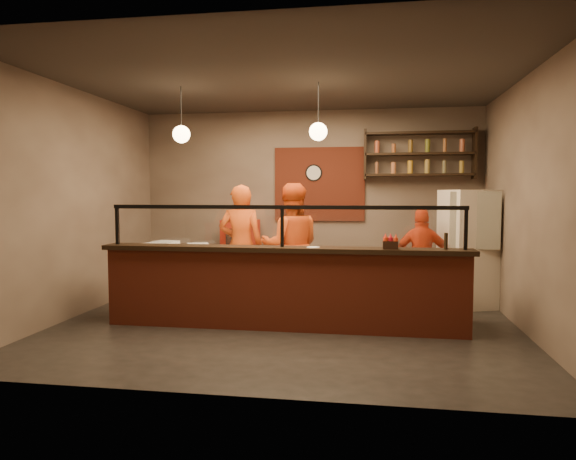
% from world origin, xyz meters
% --- Properties ---
extents(floor, '(6.00, 6.00, 0.00)m').
position_xyz_m(floor, '(0.00, 0.00, 0.00)').
color(floor, black).
rests_on(floor, ground).
extents(ceiling, '(6.00, 6.00, 0.00)m').
position_xyz_m(ceiling, '(0.00, 0.00, 3.20)').
color(ceiling, '#362F29').
rests_on(ceiling, wall_back).
extents(wall_back, '(6.00, 0.00, 6.00)m').
position_xyz_m(wall_back, '(0.00, 2.50, 1.60)').
color(wall_back, '#7C6B5B').
rests_on(wall_back, floor).
extents(wall_left, '(0.00, 5.00, 5.00)m').
position_xyz_m(wall_left, '(-3.00, 0.00, 1.60)').
color(wall_left, '#7C6B5B').
rests_on(wall_left, floor).
extents(wall_right, '(0.00, 5.00, 5.00)m').
position_xyz_m(wall_right, '(3.00, 0.00, 1.60)').
color(wall_right, '#7C6B5B').
rests_on(wall_right, floor).
extents(wall_front, '(6.00, 0.00, 6.00)m').
position_xyz_m(wall_front, '(0.00, -2.50, 1.60)').
color(wall_front, '#7C6B5B').
rests_on(wall_front, floor).
extents(brick_patch, '(1.60, 0.04, 1.30)m').
position_xyz_m(brick_patch, '(0.20, 2.47, 1.90)').
color(brick_patch, maroon).
rests_on(brick_patch, wall_back).
extents(service_counter, '(4.60, 0.25, 1.00)m').
position_xyz_m(service_counter, '(0.00, -0.30, 0.50)').
color(service_counter, maroon).
rests_on(service_counter, floor).
extents(counter_ledge, '(4.70, 0.37, 0.06)m').
position_xyz_m(counter_ledge, '(0.00, -0.30, 1.03)').
color(counter_ledge, black).
rests_on(counter_ledge, service_counter).
extents(worktop_cabinet, '(4.60, 0.75, 0.85)m').
position_xyz_m(worktop_cabinet, '(0.00, 0.20, 0.42)').
color(worktop_cabinet, gray).
rests_on(worktop_cabinet, floor).
extents(worktop, '(4.60, 0.75, 0.05)m').
position_xyz_m(worktop, '(0.00, 0.20, 0.88)').
color(worktop, white).
rests_on(worktop, worktop_cabinet).
extents(sneeze_guard, '(4.50, 0.05, 0.52)m').
position_xyz_m(sneeze_guard, '(0.00, -0.30, 1.37)').
color(sneeze_guard, white).
rests_on(sneeze_guard, counter_ledge).
extents(wall_shelving, '(1.84, 0.28, 0.85)m').
position_xyz_m(wall_shelving, '(1.90, 2.32, 2.40)').
color(wall_shelving, black).
rests_on(wall_shelving, wall_back).
extents(wall_clock, '(0.30, 0.04, 0.30)m').
position_xyz_m(wall_clock, '(0.10, 2.46, 2.10)').
color(wall_clock, black).
rests_on(wall_clock, wall_back).
extents(pendant_left, '(0.24, 0.24, 0.77)m').
position_xyz_m(pendant_left, '(-1.50, 0.20, 2.55)').
color(pendant_left, black).
rests_on(pendant_left, ceiling).
extents(pendant_right, '(0.24, 0.24, 0.77)m').
position_xyz_m(pendant_right, '(0.40, 0.20, 2.55)').
color(pendant_right, black).
rests_on(pendant_right, ceiling).
extents(cook_left, '(0.72, 0.50, 1.87)m').
position_xyz_m(cook_left, '(-0.86, 0.97, 0.93)').
color(cook_left, '#CD4913').
rests_on(cook_left, floor).
extents(cook_mid, '(1.03, 0.87, 1.89)m').
position_xyz_m(cook_mid, '(-0.08, 0.95, 0.94)').
color(cook_mid, '#D54914').
rests_on(cook_mid, floor).
extents(cook_right, '(0.89, 0.37, 1.51)m').
position_xyz_m(cook_right, '(1.88, 1.29, 0.75)').
color(cook_right, red).
rests_on(cook_right, floor).
extents(fridge, '(0.94, 0.91, 1.79)m').
position_xyz_m(fridge, '(2.60, 1.47, 0.89)').
color(fridge, beige).
rests_on(fridge, floor).
extents(red_cooler, '(0.64, 0.61, 1.27)m').
position_xyz_m(red_cooler, '(-1.17, 2.15, 0.64)').
color(red_cooler, '#B01B0B').
rests_on(red_cooler, floor).
extents(pizza_dough, '(0.63, 0.63, 0.01)m').
position_xyz_m(pizza_dough, '(-0.36, 0.08, 0.91)').
color(pizza_dough, beige).
rests_on(pizza_dough, worktop).
extents(prep_tub_a, '(0.35, 0.30, 0.16)m').
position_xyz_m(prep_tub_a, '(-1.78, 0.27, 0.98)').
color(prep_tub_a, silver).
rests_on(prep_tub_a, worktop).
extents(prep_tub_b, '(0.35, 0.32, 0.14)m').
position_xyz_m(prep_tub_b, '(-1.27, 0.16, 0.97)').
color(prep_tub_b, silver).
rests_on(prep_tub_b, worktop).
extents(prep_tub_c, '(0.36, 0.31, 0.16)m').
position_xyz_m(prep_tub_c, '(-1.79, -0.07, 0.98)').
color(prep_tub_c, white).
rests_on(prep_tub_c, worktop).
extents(rolling_pin, '(0.32, 0.07, 0.05)m').
position_xyz_m(rolling_pin, '(-0.55, 0.19, 0.93)').
color(rolling_pin, gold).
rests_on(rolling_pin, worktop).
extents(condiment_caddy, '(0.19, 0.15, 0.10)m').
position_xyz_m(condiment_caddy, '(1.34, -0.35, 1.11)').
color(condiment_caddy, black).
rests_on(condiment_caddy, counter_ledge).
extents(pepper_mill, '(0.06, 0.06, 0.20)m').
position_xyz_m(pepper_mill, '(1.99, -0.30, 1.16)').
color(pepper_mill, black).
rests_on(pepper_mill, counter_ledge).
extents(small_plate, '(0.21, 0.21, 0.01)m').
position_xyz_m(small_plate, '(0.40, -0.36, 1.07)').
color(small_plate, silver).
rests_on(small_plate, counter_ledge).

